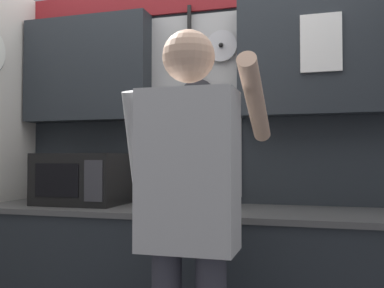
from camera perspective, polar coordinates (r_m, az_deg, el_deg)
The scene contains 5 objects.
back_wall_unit at distance 2.64m, azimuth 0.58°, elevation 3.09°, with size 2.91×0.22×2.30m.
microwave at distance 2.63m, azimuth -14.31°, elevation -4.51°, with size 0.50×0.38×0.30m.
knife_block at distance 2.37m, azimuth -0.36°, elevation -6.23°, with size 0.13×0.16×0.26m.
utensil_crock at distance 2.32m, azimuth 4.38°, elevation -6.38°, with size 0.11×0.11×0.36m.
person at distance 1.70m, azimuth -0.35°, elevation -7.97°, with size 0.54×0.62×1.71m.
Camera 1 is at (0.71, -2.26, 1.20)m, focal length 40.00 mm.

